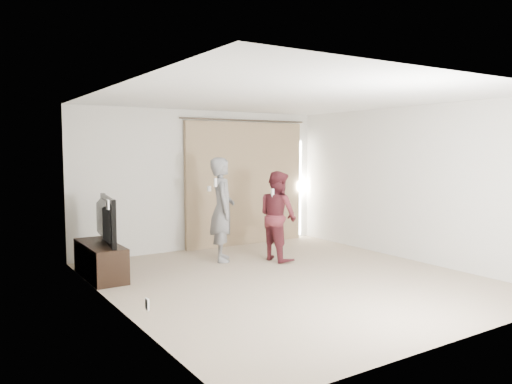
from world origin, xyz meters
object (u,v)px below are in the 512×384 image
person_man (222,209)px  person_woman (278,216)px  tv (99,220)px  tv_console (100,260)px

person_man → person_woman: 0.94m
person_woman → tv: bearing=170.7°
tv_console → tv: size_ratio=1.09×
person_man → tv_console: bearing=-179.8°
tv → person_woman: (2.85, -0.47, -0.09)m
tv_console → person_man: person_man is taller
tv → tv_console: bearing=0.0°
tv → person_woman: bearing=-90.7°
tv_console → tv: tv is taller
tv_console → person_woman: size_ratio=0.86×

